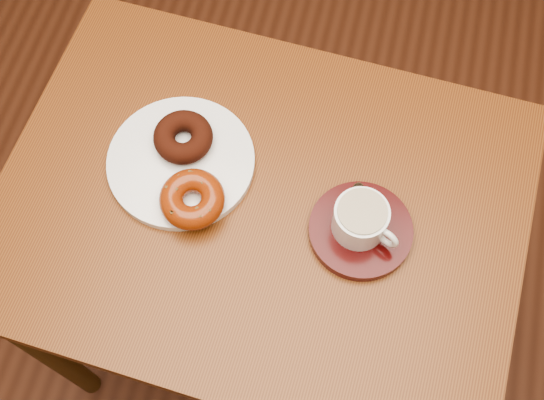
% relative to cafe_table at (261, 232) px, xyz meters
% --- Properties ---
extents(ground, '(6.00, 6.00, 0.00)m').
position_rel_cafe_table_xyz_m(ground, '(0.08, -0.14, -0.67)').
color(ground, '#552B1A').
rests_on(ground, ground).
extents(cafe_table, '(0.89, 0.69, 0.80)m').
position_rel_cafe_table_xyz_m(cafe_table, '(0.00, 0.00, 0.00)').
color(cafe_table, brown).
rests_on(cafe_table, ground).
extents(donut_plate, '(0.31, 0.31, 0.01)m').
position_rel_cafe_table_xyz_m(donut_plate, '(-0.14, 0.04, 0.14)').
color(donut_plate, white).
rests_on(donut_plate, cafe_table).
extents(donut_cinnamon, '(0.13, 0.13, 0.04)m').
position_rel_cafe_table_xyz_m(donut_cinnamon, '(-0.15, 0.07, 0.16)').
color(donut_cinnamon, '#37140B').
rests_on(donut_cinnamon, donut_plate).
extents(donut_caramel, '(0.13, 0.13, 0.04)m').
position_rel_cafe_table_xyz_m(donut_caramel, '(-0.10, -0.03, 0.16)').
color(donut_caramel, maroon).
rests_on(donut_caramel, donut_plate).
extents(saucer, '(0.19, 0.19, 0.02)m').
position_rel_cafe_table_xyz_m(saucer, '(0.17, -0.01, 0.14)').
color(saucer, '#370707').
rests_on(saucer, cafe_table).
extents(coffee_cup, '(0.11, 0.09, 0.06)m').
position_rel_cafe_table_xyz_m(coffee_cup, '(0.16, -0.01, 0.18)').
color(coffee_cup, white).
rests_on(coffee_cup, saucer).
extents(teaspoon, '(0.03, 0.09, 0.01)m').
position_rel_cafe_table_xyz_m(teaspoon, '(0.15, 0.04, 0.15)').
color(teaspoon, silver).
rests_on(teaspoon, saucer).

